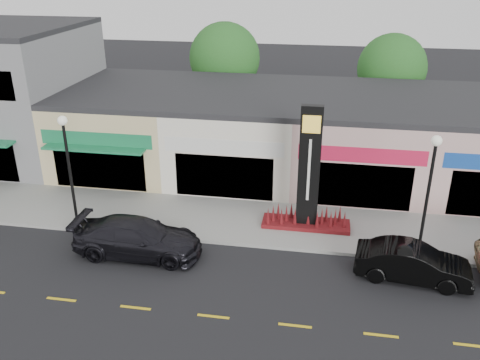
{
  "coord_description": "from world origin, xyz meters",
  "views": [
    {
      "loc": [
        3.5,
        -17.63,
        12.15
      ],
      "look_at": [
        -0.2,
        4.0,
        2.42
      ],
      "focal_mm": 38.0,
      "sensor_mm": 36.0,
      "label": 1
    }
  ],
  "objects_px": {
    "lamp_west_near": "(68,161)",
    "pylon_sign": "(308,186)",
    "lamp_east_near": "(429,185)",
    "car_black_conv": "(413,263)",
    "car_dark_sedan": "(138,238)"
  },
  "relations": [
    {
      "from": "lamp_east_near",
      "to": "pylon_sign",
      "type": "relative_size",
      "value": 0.91
    },
    {
      "from": "car_dark_sedan",
      "to": "car_black_conv",
      "type": "height_order",
      "value": "car_dark_sedan"
    },
    {
      "from": "pylon_sign",
      "to": "lamp_west_near",
      "type": "bearing_deg",
      "value": -171.23
    },
    {
      "from": "lamp_east_near",
      "to": "car_dark_sedan",
      "type": "bearing_deg",
      "value": -171.35
    },
    {
      "from": "lamp_west_near",
      "to": "lamp_east_near",
      "type": "height_order",
      "value": "same"
    },
    {
      "from": "lamp_west_near",
      "to": "car_dark_sedan",
      "type": "xyz_separation_m",
      "value": [
        3.81,
        -1.85,
        -2.66
      ]
    },
    {
      "from": "lamp_west_near",
      "to": "pylon_sign",
      "type": "xyz_separation_m",
      "value": [
        11.0,
        1.7,
        -1.2
      ]
    },
    {
      "from": "lamp_east_near",
      "to": "car_black_conv",
      "type": "height_order",
      "value": "lamp_east_near"
    },
    {
      "from": "car_black_conv",
      "to": "car_dark_sedan",
      "type": "bearing_deg",
      "value": 97.2
    },
    {
      "from": "lamp_west_near",
      "to": "car_dark_sedan",
      "type": "distance_m",
      "value": 5.0
    },
    {
      "from": "lamp_west_near",
      "to": "pylon_sign",
      "type": "relative_size",
      "value": 0.91
    },
    {
      "from": "pylon_sign",
      "to": "car_black_conv",
      "type": "bearing_deg",
      "value": -38.06
    },
    {
      "from": "lamp_east_near",
      "to": "pylon_sign",
      "type": "height_order",
      "value": "pylon_sign"
    },
    {
      "from": "lamp_east_near",
      "to": "lamp_west_near",
      "type": "bearing_deg",
      "value": 180.0
    },
    {
      "from": "car_dark_sedan",
      "to": "car_black_conv",
      "type": "bearing_deg",
      "value": -89.63
    }
  ]
}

